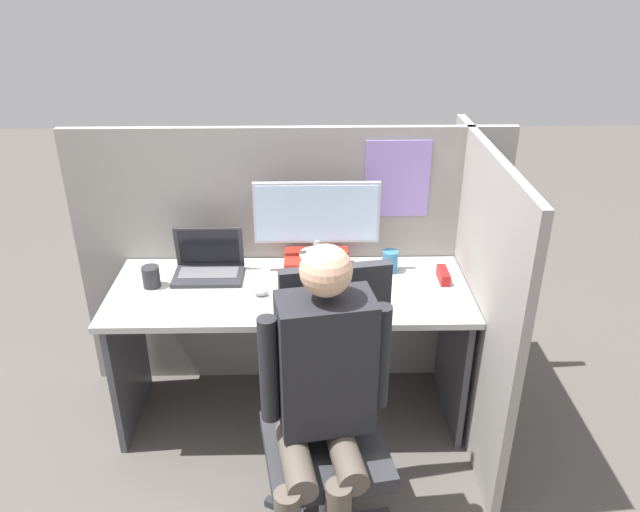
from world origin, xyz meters
The scene contains 14 objects.
ground_plane centered at (0.00, 0.00, 0.00)m, with size 12.00×12.00×0.00m, color #514C47.
cubicle_panel_back centered at (0.00, 0.67, 0.71)m, with size 2.18×0.05×1.42m.
cubicle_panel_right centered at (0.86, 0.26, 0.71)m, with size 0.04×1.27×1.42m.
desk centered at (0.00, 0.32, 0.57)m, with size 1.68×0.64×0.74m.
paper_box centered at (0.13, 0.50, 0.78)m, with size 0.31×0.20×0.08m.
monitor centered at (0.13, 0.50, 1.03)m, with size 0.60×0.17×0.38m.
laptop centered at (-0.40, 0.46, 0.79)m, with size 0.33×0.21×0.23m.
mouse centered at (-0.13, 0.26, 0.76)m, with size 0.06×0.04×0.03m.
stapler centered at (0.73, 0.39, 0.77)m, with size 0.04×0.13×0.06m.
carrot_toy centered at (-0.02, 0.15, 0.76)m, with size 0.04×0.14×0.04m.
office_chair centered at (0.17, -0.28, 0.55)m, with size 0.54×0.58×1.10m.
person centered at (0.14, -0.45, 0.75)m, with size 0.47×0.47×1.31m.
coffee_mug centered at (0.49, 0.49, 0.80)m, with size 0.08×0.08×0.11m.
pen_cup centered at (-0.65, 0.36, 0.79)m, with size 0.08×0.08×0.10m.
Camera 1 is at (0.09, -2.22, 2.19)m, focal length 35.00 mm.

